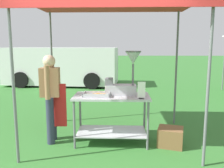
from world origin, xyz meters
The scene contains 9 objects.
ground_plane centered at (0.00, 6.00, 0.00)m, with size 70.00×70.00×0.00m, color #33702D.
stall_canopy centered at (0.16, 1.43, 2.45)m, with size 2.99×2.17×2.55m.
donut_cart centered at (0.16, 1.33, 0.63)m, with size 1.36×0.70×0.89m.
donut_tray centered at (-0.09, 1.23, 0.91)m, with size 0.46×0.27×0.07m.
donut_fryer centered at (0.38, 1.42, 1.19)m, with size 0.64×0.28×0.79m.
menu_sign centered at (0.67, 1.08, 1.01)m, with size 0.13×0.05×0.29m.
vendor centered at (-0.94, 1.33, 0.90)m, with size 0.46×0.54×1.61m.
supply_crate centered at (1.21, 1.20, 0.16)m, with size 0.51×0.48×0.33m.
van_white centered at (-2.32, 7.81, 0.88)m, with size 5.04×2.32×1.69m.
Camera 1 is at (0.32, -2.84, 1.77)m, focal length 37.99 mm.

